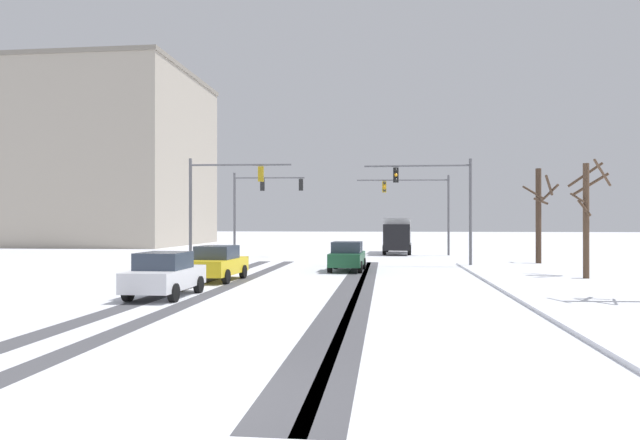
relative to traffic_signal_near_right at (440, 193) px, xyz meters
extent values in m
plane|color=silver|center=(-6.55, -26.46, -4.45)|extent=(300.00, 300.00, 0.00)
cube|color=#4C4C51|center=(-11.50, -12.21, -4.45)|extent=(0.80, 31.34, 0.01)
cube|color=#4C4C51|center=(-4.74, -12.21, -4.45)|extent=(0.99, 31.34, 0.01)
cube|color=#4C4C51|center=(-4.13, -12.21, -4.45)|extent=(0.73, 31.34, 0.01)
cube|color=#4C4C51|center=(-9.82, -12.21, -4.45)|extent=(0.70, 31.34, 0.01)
cube|color=white|center=(3.18, -13.64, -4.39)|extent=(4.00, 31.34, 0.12)
cylinder|color=#56565B|center=(1.78, 0.04, -1.20)|extent=(0.18, 0.18, 6.50)
cylinder|color=#56565B|center=(-1.39, -0.01, 1.65)|extent=(6.34, 0.21, 0.12)
cube|color=black|center=(-2.66, -0.03, 1.10)|extent=(0.32, 0.24, 0.90)
sphere|color=black|center=(-2.66, -0.19, 1.40)|extent=(0.20, 0.20, 0.20)
sphere|color=orange|center=(-2.66, -0.19, 1.10)|extent=(0.20, 0.20, 0.20)
sphere|color=black|center=(-2.66, -0.19, 0.80)|extent=(0.20, 0.20, 0.20)
cylinder|color=#56565B|center=(-14.88, -1.96, -1.20)|extent=(0.18, 0.18, 6.50)
cylinder|color=#56565B|center=(-11.85, -1.78, 1.65)|extent=(6.06, 0.48, 0.12)
cube|color=#B79319|center=(-10.64, -1.71, 1.10)|extent=(0.33, 0.26, 0.90)
sphere|color=black|center=(-10.65, -1.55, 1.40)|extent=(0.20, 0.20, 0.20)
sphere|color=orange|center=(-10.65, -1.55, 1.10)|extent=(0.20, 0.20, 0.20)
sphere|color=black|center=(-10.65, -1.55, 0.80)|extent=(0.20, 0.20, 0.20)
cylinder|color=#56565B|center=(1.78, 12.04, -1.20)|extent=(0.18, 0.18, 6.50)
cylinder|color=#56565B|center=(-1.91, 11.78, 1.65)|extent=(7.39, 0.63, 0.12)
cube|color=#B79319|center=(-3.39, 11.68, 1.10)|extent=(0.34, 0.26, 0.90)
sphere|color=black|center=(-3.38, 11.52, 1.40)|extent=(0.20, 0.20, 0.20)
sphere|color=orange|center=(-3.38, 11.52, 1.10)|extent=(0.20, 0.20, 0.20)
sphere|color=black|center=(-3.38, 11.52, 0.80)|extent=(0.20, 0.20, 0.20)
cylinder|color=#56565B|center=(-14.88, 8.04, -1.20)|extent=(0.18, 0.18, 6.50)
cylinder|color=#56565B|center=(-12.17, 8.21, 1.65)|extent=(5.42, 0.47, 0.12)
cube|color=black|center=(-12.71, 8.17, 1.10)|extent=(0.33, 0.26, 0.90)
sphere|color=black|center=(-12.72, 8.33, 1.40)|extent=(0.20, 0.20, 0.20)
sphere|color=orange|center=(-12.72, 8.33, 1.10)|extent=(0.20, 0.20, 0.20)
sphere|color=black|center=(-12.72, 8.33, 0.80)|extent=(0.20, 0.20, 0.20)
cube|color=black|center=(-9.74, 8.37, 1.10)|extent=(0.33, 0.26, 0.90)
sphere|color=black|center=(-9.75, 8.53, 1.40)|extent=(0.20, 0.20, 0.20)
sphere|color=orange|center=(-9.75, 8.53, 1.10)|extent=(0.20, 0.20, 0.20)
sphere|color=black|center=(-9.75, 8.53, 0.80)|extent=(0.20, 0.20, 0.20)
cube|color=#194C2D|center=(-5.38, -3.53, -3.78)|extent=(1.83, 4.15, 0.70)
cube|color=#2D3847|center=(-5.38, -3.68, -3.13)|extent=(1.62, 1.95, 0.60)
cylinder|color=black|center=(-6.14, -2.23, -4.13)|extent=(0.24, 0.65, 0.64)
cylinder|color=black|center=(-4.53, -2.28, -4.13)|extent=(0.24, 0.65, 0.64)
cylinder|color=black|center=(-6.22, -4.77, -4.13)|extent=(0.24, 0.65, 0.64)
cylinder|color=black|center=(-4.61, -4.82, -4.13)|extent=(0.24, 0.65, 0.64)
cube|color=yellow|center=(-10.92, -9.44, -3.78)|extent=(1.88, 4.17, 0.70)
cube|color=#2D3847|center=(-10.93, -9.59, -3.13)|extent=(1.64, 1.97, 0.60)
cylinder|color=black|center=(-11.67, -8.14, -4.13)|extent=(0.25, 0.65, 0.64)
cylinder|color=black|center=(-10.06, -8.21, -4.13)|extent=(0.25, 0.65, 0.64)
cylinder|color=black|center=(-11.79, -10.68, -4.13)|extent=(0.25, 0.65, 0.64)
cylinder|color=black|center=(-10.17, -10.75, -4.13)|extent=(0.25, 0.65, 0.64)
cube|color=silver|center=(-11.16, -15.16, -3.78)|extent=(1.72, 4.11, 0.70)
cube|color=#2D3847|center=(-11.16, -15.31, -3.13)|extent=(1.57, 1.91, 0.60)
cylinder|color=black|center=(-11.96, -13.88, -4.13)|extent=(0.22, 0.64, 0.64)
cylinder|color=black|center=(-10.35, -13.89, -4.13)|extent=(0.22, 0.64, 0.64)
cylinder|color=black|center=(-11.97, -16.42, -4.13)|extent=(0.22, 0.64, 0.64)
cylinder|color=black|center=(-10.36, -16.43, -4.13)|extent=(0.22, 0.64, 0.64)
cube|color=black|center=(-2.39, 11.55, -2.98)|extent=(2.20, 2.29, 2.10)
cube|color=silver|center=(-2.23, 15.25, -2.73)|extent=(2.43, 5.29, 2.60)
cylinder|color=black|center=(-1.36, 11.95, -4.03)|extent=(0.32, 0.85, 0.84)
cylinder|color=black|center=(-3.38, 12.04, -4.03)|extent=(0.32, 0.85, 0.84)
cylinder|color=black|center=(-1.15, 16.63, -4.03)|extent=(0.32, 0.85, 0.84)
cylinder|color=black|center=(-3.17, 16.72, -4.03)|extent=(0.32, 0.85, 0.84)
cylinder|color=#4C3828|center=(6.27, -6.33, -1.69)|extent=(0.29, 0.29, 5.52)
cylinder|color=#4C3828|center=(6.48, -5.58, 0.57)|extent=(1.59, 0.56, 1.21)
cylinder|color=#4C3828|center=(6.12, -6.55, -1.08)|extent=(0.61, 0.47, 0.83)
cylinder|color=#4C3828|center=(6.82, -6.88, 0.56)|extent=(1.23, 1.23, 1.21)
cylinder|color=#4C3828|center=(6.70, -5.64, 0.10)|extent=(1.50, 1.02, 1.09)
cylinder|color=#4C3828|center=(5.81, -6.47, -0.58)|extent=(0.40, 0.98, 0.51)
cylinder|color=#423023|center=(6.67, 3.77, -1.35)|extent=(0.36, 0.36, 6.21)
cylinder|color=#423023|center=(7.25, 3.43, 0.63)|extent=(0.88, 1.34, 1.28)
cylinder|color=#423023|center=(6.71, 3.33, -0.40)|extent=(0.95, 0.23, 0.48)
cylinder|color=#423023|center=(7.44, 4.11, 0.14)|extent=(0.86, 1.69, 1.16)
cylinder|color=#423023|center=(6.19, 3.28, 0.17)|extent=(1.13, 1.11, 0.92)
cube|color=#A89E8E|center=(-35.94, 29.95, 5.46)|extent=(19.73, 21.01, 19.83)
cube|color=gray|center=(-35.94, 29.95, 15.63)|extent=(20.03, 21.31, 0.50)
camera|label=1|loc=(-3.27, -34.90, -1.75)|focal=32.02mm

